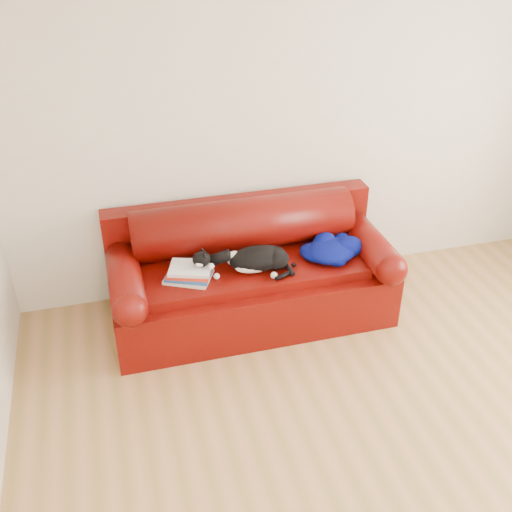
{
  "coord_description": "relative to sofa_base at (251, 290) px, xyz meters",
  "views": [
    {
      "loc": [
        -1.44,
        -2.18,
        2.88
      ],
      "look_at": [
        -0.48,
        1.35,
        0.63
      ],
      "focal_mm": 42.0,
      "sensor_mm": 36.0,
      "label": 1
    }
  ],
  "objects": [
    {
      "name": "sofa_base",
      "position": [
        0.0,
        0.0,
        0.0
      ],
      "size": [
        2.1,
        0.9,
        0.5
      ],
      "color": "#3E0402",
      "rests_on": "ground"
    },
    {
      "name": "sofa_back",
      "position": [
        -0.0,
        0.24,
        0.3
      ],
      "size": [
        2.1,
        1.01,
        0.88
      ],
      "color": "#3E0402",
      "rests_on": "ground"
    },
    {
      "name": "ground",
      "position": [
        0.48,
        -1.49,
        -0.24
      ],
      "size": [
        4.5,
        4.5,
        0.0
      ],
      "primitive_type": "plane",
      "color": "olive",
      "rests_on": "ground"
    },
    {
      "name": "book_stack",
      "position": [
        -0.48,
        -0.11,
        0.31
      ],
      "size": [
        0.39,
        0.36,
        0.1
      ],
      "rotation": [
        0.0,
        0.0,
        -0.39
      ],
      "color": "beige",
      "rests_on": "sofa_base"
    },
    {
      "name": "room_shell",
      "position": [
        0.61,
        -1.48,
        1.43
      ],
      "size": [
        4.52,
        4.02,
        2.61
      ],
      "color": "beige",
      "rests_on": "ground"
    },
    {
      "name": "cat",
      "position": [
        0.02,
        -0.12,
        0.35
      ],
      "size": [
        0.59,
        0.38,
        0.23
      ],
      "rotation": [
        0.0,
        0.0,
        -0.38
      ],
      "color": "black",
      "rests_on": "sofa_base"
    },
    {
      "name": "blanket",
      "position": [
        0.61,
        -0.09,
        0.33
      ],
      "size": [
        0.56,
        0.46,
        0.14
      ],
      "rotation": [
        0.0,
        0.0,
        0.4
      ],
      "color": "#020B3F",
      "rests_on": "sofa_base"
    }
  ]
}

